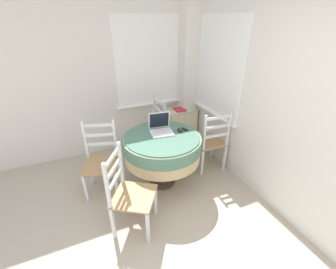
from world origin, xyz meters
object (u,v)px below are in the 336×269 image
(computer_mouse, at_px, (180,130))
(dining_chair_near_back_window, at_px, (152,129))
(laptop, at_px, (161,128))
(cell_phone, at_px, (184,129))
(dining_chair_near_right_window, at_px, (210,142))
(dining_chair_left_flank, at_px, (101,161))
(dining_chair_camera_near, at_px, (130,194))
(corner_cabinet, at_px, (179,125))
(book_on_cabinet, at_px, (180,109))
(round_dining_table, at_px, (162,146))

(computer_mouse, height_order, dining_chair_near_back_window, dining_chair_near_back_window)
(laptop, bearing_deg, computer_mouse, -21.15)
(laptop, height_order, cell_phone, laptop)
(dining_chair_near_right_window, distance_m, dining_chair_left_flank, 1.61)
(computer_mouse, bearing_deg, laptop, 158.85)
(dining_chair_camera_near, bearing_deg, laptop, 46.75)
(corner_cabinet, bearing_deg, book_on_cabinet, -120.11)
(dining_chair_left_flank, bearing_deg, book_on_cabinet, 27.05)
(dining_chair_camera_near, xyz_separation_m, book_on_cabinet, (1.35, 1.54, 0.21))
(dining_chair_camera_near, xyz_separation_m, corner_cabinet, (1.38, 1.59, -0.13))
(dining_chair_left_flank, bearing_deg, dining_chair_camera_near, -76.66)
(laptop, bearing_deg, dining_chair_left_flank, 174.71)
(dining_chair_near_back_window, height_order, dining_chair_near_right_window, same)
(dining_chair_near_right_window, relative_size, dining_chair_camera_near, 1.00)
(dining_chair_near_right_window, xyz_separation_m, book_on_cabinet, (-0.07, 0.92, 0.21))
(round_dining_table, relative_size, laptop, 3.23)
(corner_cabinet, bearing_deg, cell_phone, -112.92)
(laptop, xyz_separation_m, dining_chair_near_back_window, (0.12, 0.70, -0.36))
(laptop, xyz_separation_m, dining_chair_left_flank, (-0.82, 0.08, -0.36))
(laptop, bearing_deg, dining_chair_camera_near, -133.25)
(book_on_cabinet, bearing_deg, corner_cabinet, 59.89)
(dining_chair_near_right_window, bearing_deg, cell_phone, -179.82)
(cell_phone, xyz_separation_m, dining_chair_near_back_window, (-0.21, 0.76, -0.31))
(dining_chair_near_back_window, xyz_separation_m, corner_cabinet, (0.62, 0.21, -0.13))
(dining_chair_near_right_window, bearing_deg, round_dining_table, -175.98)
(laptop, relative_size, computer_mouse, 3.19)
(round_dining_table, relative_size, cell_phone, 8.51)
(laptop, bearing_deg, dining_chair_near_right_window, -4.68)
(dining_chair_near_back_window, relative_size, dining_chair_left_flank, 1.00)
(laptop, distance_m, dining_chair_camera_near, 1.01)
(dining_chair_near_back_window, distance_m, corner_cabinet, 0.67)
(cell_phone, height_order, dining_chair_near_back_window, dining_chair_near_back_window)
(dining_chair_near_back_window, relative_size, book_on_cabinet, 4.32)
(dining_chair_near_back_window, xyz_separation_m, dining_chair_left_flank, (-0.94, -0.62, 0.00))
(round_dining_table, distance_m, dining_chair_camera_near, 0.84)
(dining_chair_near_back_window, bearing_deg, corner_cabinet, 18.81)
(dining_chair_near_right_window, bearing_deg, dining_chair_near_back_window, 130.98)
(dining_chair_near_right_window, distance_m, corner_cabinet, 0.98)
(dining_chair_near_back_window, distance_m, dining_chair_left_flank, 1.13)
(dining_chair_left_flank, distance_m, book_on_cabinet, 1.73)
(dining_chair_near_back_window, relative_size, corner_cabinet, 1.49)
(dining_chair_near_right_window, xyz_separation_m, corner_cabinet, (-0.04, 0.97, -0.13))
(computer_mouse, bearing_deg, book_on_cabinet, 63.99)
(cell_phone, bearing_deg, laptop, 168.67)
(computer_mouse, xyz_separation_m, dining_chair_camera_near, (-0.89, -0.59, -0.33))
(laptop, relative_size, corner_cabinet, 0.49)
(dining_chair_near_back_window, xyz_separation_m, book_on_cabinet, (0.59, 0.16, 0.21))
(dining_chair_left_flank, xyz_separation_m, corner_cabinet, (1.56, 0.83, -0.13))
(computer_mouse, xyz_separation_m, dining_chair_near_back_window, (-0.13, 0.79, -0.33))
(cell_phone, bearing_deg, corner_cabinet, 67.08)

